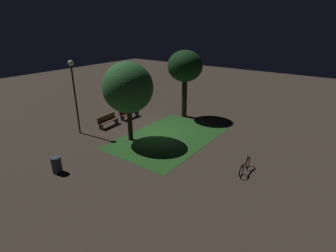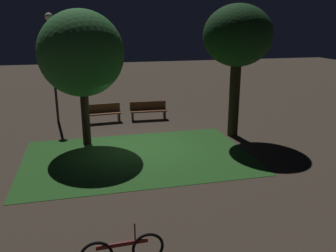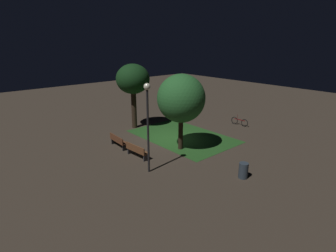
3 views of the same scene
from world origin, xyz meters
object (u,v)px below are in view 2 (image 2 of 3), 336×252
bench_back_row (148,110)px  lamp_post_path_center (52,51)px  tree_back_left (81,54)px  tree_back_right (238,38)px  bench_corner (102,112)px  bicycle (123,251)px

bench_back_row → lamp_post_path_center: lamp_post_path_center is taller
lamp_post_path_center → tree_back_left: bearing=109.4°
bench_back_row → tree_back_left: bearing=45.5°
bench_back_row → tree_back_left: size_ratio=0.35×
tree_back_right → lamp_post_path_center: 8.44m
tree_back_right → bench_back_row: bearing=-48.5°
tree_back_right → bench_corner: bearing=-32.8°
lamp_post_path_center → bicycle: bearing=99.2°
lamp_post_path_center → bench_back_row: bearing=172.1°
bench_corner → bicycle: bearing=88.7°
bench_corner → tree_back_left: bearing=75.9°
bench_corner → bicycle: 10.76m
bench_back_row → tree_back_right: (-3.02, 3.42, 3.60)m
tree_back_left → lamp_post_path_center: (1.31, -3.71, -0.14)m
tree_back_right → bicycle: (5.54, 7.34, -3.74)m
bench_corner → tree_back_right: size_ratio=0.34×
bench_back_row → tree_back_right: 5.81m
lamp_post_path_center → bicycle: size_ratio=3.02×
tree_back_left → tree_back_right: bearing=177.0°
bench_back_row → lamp_post_path_center: size_ratio=0.36×
tree_back_right → tree_back_left: tree_back_right is taller
bench_corner → bench_back_row: bearing=-180.0°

